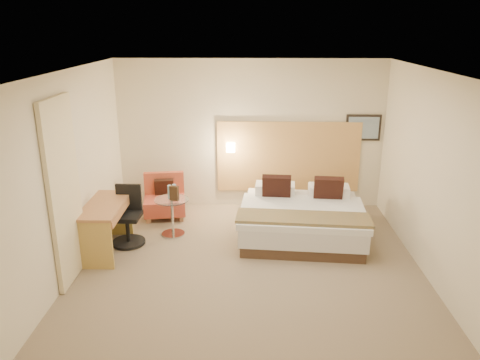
{
  "coord_description": "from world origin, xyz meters",
  "views": [
    {
      "loc": [
        0.01,
        -5.79,
        3.25
      ],
      "look_at": [
        -0.14,
        0.73,
        1.08
      ],
      "focal_mm": 35.0,
      "sensor_mm": 36.0,
      "label": 1
    }
  ],
  "objects_px": {
    "lounge_chair": "(165,200)",
    "desk_chair": "(128,220)",
    "bed": "(302,217)",
    "desk": "(106,214)",
    "side_table": "(172,215)"
  },
  "relations": [
    {
      "from": "lounge_chair",
      "to": "desk",
      "type": "xyz_separation_m",
      "value": [
        -0.6,
        -1.39,
        0.3
      ]
    },
    {
      "from": "side_table",
      "to": "desk_chair",
      "type": "bearing_deg",
      "value": -153.41
    },
    {
      "from": "bed",
      "to": "desk_chair",
      "type": "relative_size",
      "value": 2.26
    },
    {
      "from": "desk",
      "to": "desk_chair",
      "type": "distance_m",
      "value": 0.42
    },
    {
      "from": "desk",
      "to": "desk_chair",
      "type": "relative_size",
      "value": 1.33
    },
    {
      "from": "side_table",
      "to": "desk_chair",
      "type": "distance_m",
      "value": 0.71
    },
    {
      "from": "side_table",
      "to": "desk",
      "type": "xyz_separation_m",
      "value": [
        -0.87,
        -0.59,
        0.25
      ]
    },
    {
      "from": "lounge_chair",
      "to": "desk",
      "type": "relative_size",
      "value": 0.66
    },
    {
      "from": "bed",
      "to": "desk_chair",
      "type": "bearing_deg",
      "value": -172.59
    },
    {
      "from": "bed",
      "to": "desk",
      "type": "height_order",
      "value": "bed"
    },
    {
      "from": "bed",
      "to": "side_table",
      "type": "distance_m",
      "value": 2.08
    },
    {
      "from": "bed",
      "to": "lounge_chair",
      "type": "bearing_deg",
      "value": 161.97
    },
    {
      "from": "lounge_chair",
      "to": "desk_chair",
      "type": "relative_size",
      "value": 0.88
    },
    {
      "from": "desk_chair",
      "to": "bed",
      "type": "bearing_deg",
      "value": 7.41
    },
    {
      "from": "bed",
      "to": "desk",
      "type": "xyz_separation_m",
      "value": [
        -2.95,
        -0.63,
        0.29
      ]
    }
  ]
}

